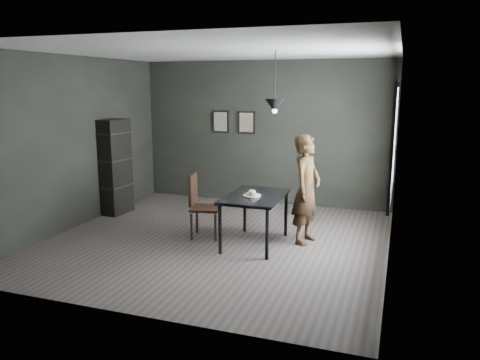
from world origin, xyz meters
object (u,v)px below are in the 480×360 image
(shelf_unit, at_px, (115,167))
(woman, at_px, (306,189))
(cafe_table, at_px, (255,200))
(wood_chair, at_px, (200,201))
(white_plate, at_px, (252,196))
(pendant_lamp, at_px, (275,105))

(shelf_unit, bearing_deg, woman, -2.47)
(shelf_unit, bearing_deg, cafe_table, -10.66)
(wood_chair, bearing_deg, shelf_unit, 147.50)
(cafe_table, distance_m, woman, 0.78)
(white_plate, relative_size, woman, 0.14)
(white_plate, distance_m, pendant_lamp, 1.34)
(white_plate, relative_size, wood_chair, 0.23)
(white_plate, bearing_deg, woman, 30.88)
(cafe_table, xyz_separation_m, woman, (0.69, 0.34, 0.14))
(wood_chair, relative_size, shelf_unit, 0.58)
(pendant_lamp, bearing_deg, woman, 29.12)
(wood_chair, height_order, pendant_lamp, pendant_lamp)
(woman, xyz_separation_m, wood_chair, (-1.59, -0.29, -0.25))
(white_plate, height_order, wood_chair, wood_chair)
(cafe_table, bearing_deg, pendant_lamp, 21.80)
(cafe_table, relative_size, woman, 0.74)
(woman, bearing_deg, cafe_table, 128.47)
(cafe_table, height_order, wood_chair, wood_chair)
(cafe_table, distance_m, pendant_lamp, 1.41)
(white_plate, bearing_deg, wood_chair, 171.37)
(woman, bearing_deg, pendant_lamp, 131.02)
(shelf_unit, bearing_deg, wood_chair, -15.85)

